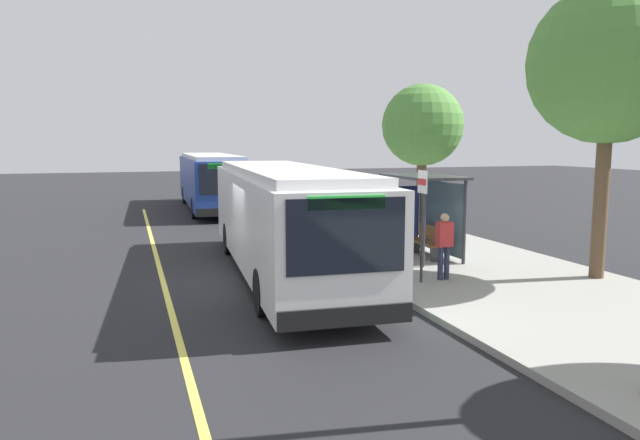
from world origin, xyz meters
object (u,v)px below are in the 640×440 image
Objects in this scene: transit_bus_second at (211,179)px; pedestrian_commuter at (444,242)px; waiting_bench at (427,241)px; transit_bus_main at (284,216)px; route_sign_post at (422,210)px.

transit_bus_second is 19.18m from pedestrian_commuter.
pedestrian_commuter reaches higher than waiting_bench.
transit_bus_main and route_sign_post have the same top height.
waiting_bench is 0.95× the size of pedestrian_commuter.
transit_bus_second is at bearing -165.09° from waiting_bench.
pedestrian_commuter is (18.89, 3.26, -0.50)m from transit_bus_second.
transit_bus_main is 4.19× the size of route_sign_post.
waiting_bench is at bearing 94.71° from transit_bus_main.
route_sign_post is 1.66× the size of pedestrian_commuter.
transit_bus_second is (-16.51, 0.28, 0.00)m from transit_bus_main.
pedestrian_commuter is (2.75, -1.04, 0.48)m from waiting_bench.
transit_bus_second is 16.73m from waiting_bench.
waiting_bench is 3.54m from route_sign_post.
waiting_bench is (16.14, 4.30, -0.98)m from transit_bus_second.
route_sign_post is (2.43, 2.87, 0.34)m from transit_bus_main.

